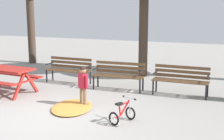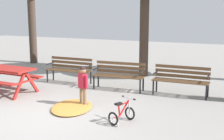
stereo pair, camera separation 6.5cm
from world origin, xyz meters
TOP-DOWN VIEW (x-y plane):
  - ground at (0.00, 0.00)m, footprint 36.00×36.00m
  - picnic_table at (-2.43, 1.36)m, footprint 1.87×1.44m
  - park_bench_far_left at (-1.37, 3.26)m, footprint 1.60×0.46m
  - park_bench_left at (0.53, 3.10)m, footprint 1.63×0.56m
  - park_bench_right at (2.43, 3.19)m, footprint 1.60×0.47m
  - child_standing at (0.33, 1.15)m, footprint 0.36×0.26m
  - kids_bicycle at (1.70, 0.43)m, footprint 0.53×0.63m
  - leaf_pile at (0.18, 0.84)m, footprint 1.38×1.67m

SIDE VIEW (x-z plane):
  - ground at x=0.00m, z-range 0.00..0.00m
  - leaf_pile at x=0.18m, z-range 0.00..0.07m
  - kids_bicycle at x=1.70m, z-range -0.07..0.47m
  - park_bench_far_left at x=-1.37m, z-range 0.08..0.94m
  - park_bench_left at x=0.53m, z-range 0.08..0.94m
  - park_bench_right at x=2.43m, z-range 0.08..0.94m
  - picnic_table at x=-2.43m, z-range 0.20..0.99m
  - child_standing at x=0.33m, z-range 0.09..1.14m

